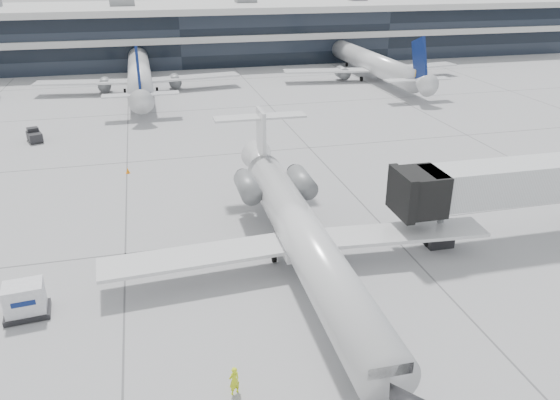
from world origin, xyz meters
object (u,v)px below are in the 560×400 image
object	(u,v)px
cargo_uld	(25,300)
ramp_worker	(234,381)
jet_bridge	(531,181)
regional_jet	(302,234)

from	to	relation	value
cargo_uld	ramp_worker	bearing A→B (deg)	-46.24
cargo_uld	jet_bridge	bearing A→B (deg)	-2.54
jet_bridge	cargo_uld	xyz separation A→B (m)	(-35.26, -1.92, -3.48)
jet_bridge	cargo_uld	bearing A→B (deg)	-176.30
regional_jet	ramp_worker	xyz separation A→B (m)	(-6.51, -10.65, -1.85)
jet_bridge	ramp_worker	xyz separation A→B (m)	(-24.31, -11.30, -3.74)
regional_jet	jet_bridge	distance (m)	17.92
regional_jet	jet_bridge	bearing A→B (deg)	2.74
ramp_worker	cargo_uld	bearing A→B (deg)	-63.41
jet_bridge	ramp_worker	size ratio (longest dim) A/B	12.13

